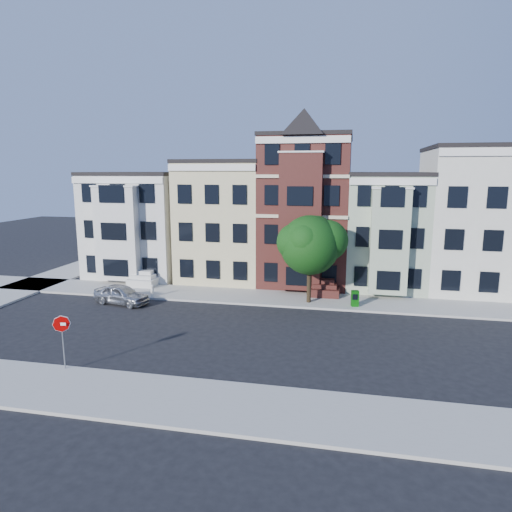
% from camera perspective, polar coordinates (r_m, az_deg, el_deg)
% --- Properties ---
extents(ground, '(120.00, 120.00, 0.00)m').
position_cam_1_polar(ground, '(26.35, 2.98, -10.31)').
color(ground, black).
extents(far_sidewalk, '(60.00, 4.00, 0.15)m').
position_cam_1_polar(far_sidewalk, '(33.86, 5.09, -5.43)').
color(far_sidewalk, '#9E9B93').
rests_on(far_sidewalk, ground).
extents(near_sidewalk, '(60.00, 4.00, 0.15)m').
position_cam_1_polar(near_sidewalk, '(19.18, -0.92, -18.50)').
color(near_sidewalk, '#9E9B93').
rests_on(near_sidewalk, ground).
extents(house_white, '(8.00, 9.00, 9.00)m').
position_cam_1_polar(house_white, '(43.39, -13.84, 3.81)').
color(house_white, silver).
rests_on(house_white, ground).
extents(house_yellow, '(7.00, 9.00, 10.00)m').
position_cam_1_polar(house_yellow, '(40.53, -3.59, 4.35)').
color(house_yellow, beige).
rests_on(house_yellow, ground).
extents(house_brown, '(7.00, 9.00, 12.00)m').
position_cam_1_polar(house_brown, '(39.16, 6.37, 5.56)').
color(house_brown, '#3E1814').
rests_on(house_brown, ground).
extents(house_green, '(6.00, 9.00, 9.00)m').
position_cam_1_polar(house_green, '(39.24, 15.82, 3.03)').
color(house_green, '#9DAC8F').
rests_on(house_green, ground).
extents(house_cream, '(8.00, 9.00, 11.00)m').
position_cam_1_polar(house_cream, '(40.24, 25.90, 3.98)').
color(house_cream, beige).
rests_on(house_cream, ground).
extents(street_tree, '(8.03, 8.03, 7.70)m').
position_cam_1_polar(street_tree, '(32.16, 6.74, 0.86)').
color(street_tree, '#164512').
rests_on(street_tree, far_sidewalk).
extents(parked_car, '(4.40, 2.50, 1.41)m').
position_cam_1_polar(parked_car, '(34.09, -16.47, -4.63)').
color(parked_car, '#A8AAB0').
rests_on(parked_car, ground).
extents(newspaper_box, '(0.57, 0.52, 1.10)m').
position_cam_1_polar(newspaper_box, '(32.44, 12.26, -5.20)').
color(newspaper_box, '#0B560B').
rests_on(newspaper_box, far_sidewalk).
extents(fire_hydrant, '(0.33, 0.33, 0.73)m').
position_cam_1_polar(fire_hydrant, '(34.97, -12.84, -4.39)').
color(fire_hydrant, silver).
rests_on(fire_hydrant, far_sidewalk).
extents(stop_sign, '(0.82, 0.24, 2.96)m').
position_cam_1_polar(stop_sign, '(23.59, -22.99, -9.51)').
color(stop_sign, '#B70201').
rests_on(stop_sign, near_sidewalk).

